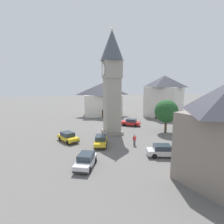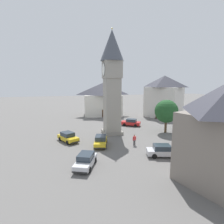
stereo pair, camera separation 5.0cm
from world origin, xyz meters
The scene contains 12 objects.
ground_plane centered at (0.00, 0.00, 0.00)m, with size 200.00×200.00×0.00m, color #605E5B.
clock_tower centered at (0.00, 0.00, 10.88)m, with size 4.12×4.12×18.68m.
car_blue_kerb centered at (12.26, -6.46, 0.76)m, with size 4.46×3.22×1.53m.
car_silver_kerb centered at (-4.85, 5.65, 0.76)m, with size 3.70×4.37×1.53m.
car_red_corner centered at (5.89, -3.39, 0.76)m, with size 4.44×2.78×1.53m.
car_white_side centered at (2.56, -8.09, 0.76)m, with size 4.44×3.41×1.53m.
car_black_far centered at (11.93, 3.51, 0.76)m, with size 2.85×4.44×1.53m.
pedestrian centered at (7.11, 1.57, 1.01)m, with size 0.24×0.56×1.69m.
tree centered at (1.93, 10.08, 4.08)m, with size 4.35×4.35×6.27m.
building_terrace_right centered at (-19.63, 2.61, 4.76)m, with size 9.24×11.87×9.32m.
building_corner_back centered at (-12.41, 18.14, 5.75)m, with size 11.59×11.06×11.28m.
lamp_post centered at (-8.00, 3.76, 3.61)m, with size 0.36×0.36×5.46m.
Camera 2 is at (31.65, -8.69, 9.47)m, focal length 29.07 mm.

